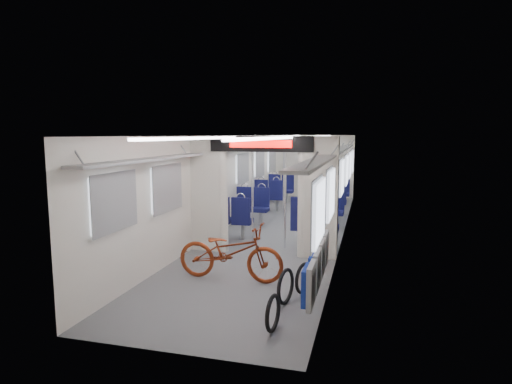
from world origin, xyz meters
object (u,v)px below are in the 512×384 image
Objects in this scene: seat_bay_near_left at (243,209)px; stanchion_far_right at (307,178)px; seat_bay_far_right at (333,193)px; bike_hoop_c at (303,280)px; seat_bay_far_left at (275,190)px; stanchion_far_left at (284,176)px; bike_hoop_a at (273,315)px; bicycle at (230,252)px; bike_hoop_b at (286,288)px; stanchion_near_right at (285,193)px; seat_bay_near_right at (320,211)px; stanchion_near_left at (252,190)px; flip_bench at (317,264)px.

stanchion_far_right reaches higher than seat_bay_near_left.
seat_bay_near_left is 0.93× the size of seat_bay_far_right.
bike_hoop_c is 0.24× the size of seat_bay_far_left.
seat_bay_far_left is 0.85× the size of stanchion_far_left.
stanchion_far_right reaches higher than bike_hoop_a.
bike_hoop_b is at bearing -124.48° from bicycle.
stanchion_near_right is (1.29, -5.00, 0.62)m from seat_bay_far_left.
seat_bay_far_left reaches higher than bike_hoop_b.
stanchion_far_right is at bearing -109.65° from seat_bay_far_right.
stanchion_far_right is (1.30, 1.80, 0.62)m from seat_bay_near_left.
bike_hoop_c is 2.72m from stanchion_near_right.
seat_bay_near_right is at bearing 90.11° from bike_hoop_a.
seat_bay_far_right is (-0.17, 7.14, 0.34)m from bike_hoop_c.
stanchion_far_left reaches higher than seat_bay_far_right.
seat_bay_near_left is 0.85× the size of stanchion_near_left.
seat_bay_near_right is at bearing -1.75° from seat_bay_near_left.
bike_hoop_b is (1.05, -0.76, -0.23)m from bicycle.
bicycle is at bearing 144.21° from bike_hoop_b.
bike_hoop_c is (0.18, 0.45, -0.02)m from bike_hoop_b.
seat_bay_far_right is 1.80m from stanchion_far_right.
bike_hoop_b is 0.24× the size of seat_bay_far_right.
bike_hoop_a is at bearing -69.58° from seat_bay_near_left.
seat_bay_near_right reaches higher than seat_bay_far_right.
stanchion_near_right is at bearing 98.91° from bike_hoop_a.
stanchion_far_right is at bearing -3.92° from bicycle.
bike_hoop_a is 0.20× the size of stanchion_near_left.
seat_bay_near_left is (-0.82, 3.44, 0.07)m from bicycle.
bike_hoop_a is 0.91× the size of bike_hoop_b.
seat_bay_far_left reaches higher than flip_bench.
seat_bay_far_right is at bearing 90.00° from seat_bay_near_right.
stanchion_far_right is (-0.75, 5.54, 0.94)m from bike_hoop_c.
seat_bay_far_left is 0.85× the size of stanchion_near_right.
stanchion_near_right is at bearing -45.21° from seat_bay_near_left.
stanchion_far_left reaches higher than flip_bench.
stanchion_near_left is (-1.33, -4.49, 0.60)m from seat_bay_far_right.
seat_bay_near_right is at bearing 65.09° from stanchion_near_right.
stanchion_far_left is at bearing 105.25° from flip_bench.
seat_bay_near_right is 1.01× the size of stanchion_near_left.
stanchion_near_left is 2.99m from stanchion_far_right.
bicycle is at bearing -98.74° from seat_bay_far_right.
seat_bay_far_left is 1.80m from stanchion_far_left.
seat_bay_far_right is 0.92× the size of stanchion_far_right.
stanchion_near_left is (-1.50, 2.65, 0.94)m from bike_hoop_c.
seat_bay_near_left is at bearing 118.68° from bike_hoop_c.
seat_bay_far_right is at bearing -7.43° from bicycle.
bike_hoop_c is 3.19m from stanchion_near_left.
seat_bay_near_right is 2.03m from stanchion_far_right.
seat_bay_near_left is at bearing 14.71° from bicycle.
bike_hoop_a is 0.22× the size of seat_bay_far_right.
stanchion_near_left reaches higher than bike_hoop_c.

